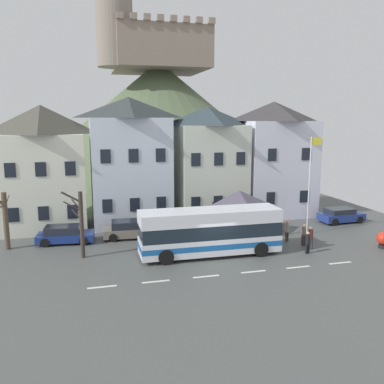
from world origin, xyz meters
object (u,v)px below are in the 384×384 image
at_px(transit_bus, 210,232).
at_px(bare_tree_01, 81,223).
at_px(hilltop_castle, 159,122).
at_px(pedestrian_01, 304,235).
at_px(parked_car_01, 65,235).
at_px(pedestrian_03, 310,237).
at_px(pedestrian_00, 308,242).
at_px(flagpole, 310,179).
at_px(public_bench, 223,222).
at_px(pedestrian_02, 287,229).
at_px(parked_car_00, 257,223).
at_px(townhouse_02, 207,163).
at_px(townhouse_01, 130,161).
at_px(harbour_buoy, 383,239).
at_px(townhouse_03, 272,158).
at_px(bare_tree_00, 5,220).
at_px(townhouse_00, 44,168).
at_px(bus_shelter, 239,198).
at_px(parked_car_02, 131,229).
at_px(parked_car_03, 341,215).

height_order(transit_bus, bare_tree_01, bare_tree_01).
height_order(hilltop_castle, pedestrian_01, hilltop_castle).
relative_size(parked_car_01, pedestrian_03, 2.60).
height_order(pedestrian_00, pedestrian_03, pedestrian_03).
xyz_separation_m(pedestrian_01, flagpole, (1.88, 2.67, 3.64)).
bearing_deg(public_bench, pedestrian_02, -55.37).
height_order(hilltop_castle, public_bench, hilltop_castle).
distance_m(pedestrian_02, public_bench, 6.02).
bearing_deg(parked_car_00, flagpole, -25.34).
height_order(townhouse_02, pedestrian_03, townhouse_02).
xyz_separation_m(townhouse_01, harbour_buoy, (16.57, -11.90, -4.81)).
height_order(townhouse_03, pedestrian_02, townhouse_03).
bearing_deg(pedestrian_03, bare_tree_00, 165.19).
bearing_deg(bare_tree_01, harbour_buoy, -9.21).
distance_m(parked_car_01, pedestrian_03, 17.94).
bearing_deg(townhouse_01, bare_tree_00, -150.58).
relative_size(townhouse_03, pedestrian_02, 6.60).
height_order(townhouse_00, bare_tree_00, townhouse_00).
xyz_separation_m(public_bench, bare_tree_01, (-11.55, -4.81, 1.93)).
bearing_deg(transit_bus, townhouse_02, 74.90).
relative_size(bus_shelter, harbour_buoy, 3.05).
height_order(townhouse_03, pedestrian_00, townhouse_03).
height_order(townhouse_01, hilltop_castle, hilltop_castle).
relative_size(hilltop_castle, pedestrian_03, 25.19).
distance_m(townhouse_02, public_bench, 6.26).
relative_size(bus_shelter, parked_car_01, 0.85).
relative_size(townhouse_03, pedestrian_03, 6.55).
height_order(bus_shelter, pedestrian_02, bus_shelter).
height_order(bus_shelter, public_bench, bus_shelter).
relative_size(townhouse_00, transit_bus, 1.07).
distance_m(parked_car_02, pedestrian_01, 13.08).
distance_m(townhouse_03, pedestrian_00, 13.35).
height_order(pedestrian_03, harbour_buoy, pedestrian_03).
relative_size(parked_car_02, parked_car_03, 1.11).
bearing_deg(harbour_buoy, transit_bus, 172.18).
relative_size(townhouse_02, parked_car_00, 2.36).
distance_m(pedestrian_00, public_bench, 8.61).
height_order(townhouse_01, townhouse_03, townhouse_01).
bearing_deg(townhouse_02, parked_car_02, -146.23).
xyz_separation_m(townhouse_03, flagpole, (-0.49, -7.82, -0.90)).
distance_m(pedestrian_01, flagpole, 4.89).
relative_size(bus_shelter, parked_car_03, 0.90).
bearing_deg(parked_car_02, parked_car_00, 1.72).
height_order(parked_car_01, public_bench, parked_car_01).
relative_size(townhouse_01, flagpole, 1.41).
distance_m(townhouse_01, townhouse_03, 13.79).
distance_m(pedestrian_00, flagpole, 6.22).
bearing_deg(townhouse_03, bare_tree_01, -153.23).
height_order(flagpole, bare_tree_01, flagpole).
relative_size(townhouse_03, bare_tree_00, 2.61).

